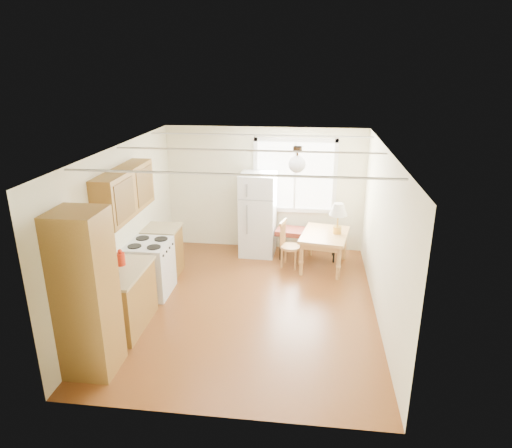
% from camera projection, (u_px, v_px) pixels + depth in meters
% --- Properties ---
extents(room_shell, '(4.60, 5.60, 2.62)m').
position_uv_depth(room_shell, '(248.00, 231.00, 6.92)').
color(room_shell, '#552A11').
rests_on(room_shell, ground).
extents(kitchen_run, '(0.65, 3.40, 2.20)m').
position_uv_depth(kitchen_run, '(126.00, 268.00, 6.66)').
color(kitchen_run, brown).
rests_on(kitchen_run, ground).
extents(window_unit, '(1.64, 0.05, 1.51)m').
position_uv_depth(window_unit, '(295.00, 176.00, 9.07)').
color(window_unit, white).
rests_on(window_unit, room_shell).
extents(pendant_light, '(0.26, 0.26, 0.40)m').
position_uv_depth(pendant_light, '(297.00, 163.00, 6.89)').
color(pendant_light, '#2E2114').
rests_on(pendant_light, room_shell).
extents(refrigerator, '(0.71, 0.72, 1.66)m').
position_uv_depth(refrigerator, '(258.00, 214.00, 9.06)').
color(refrigerator, silver).
rests_on(refrigerator, ground).
extents(bench, '(1.29, 0.64, 0.57)m').
position_uv_depth(bench, '(308.00, 234.00, 8.94)').
color(bench, '#581E14').
rests_on(bench, ground).
extents(dining_table, '(0.98, 1.20, 0.68)m').
position_uv_depth(dining_table, '(324.00, 239.00, 8.50)').
color(dining_table, '#AE7C42').
rests_on(dining_table, ground).
extents(chair, '(0.42, 0.41, 0.88)m').
position_uv_depth(chair, '(287.00, 241.00, 8.57)').
color(chair, '#AE7C42').
rests_on(chair, ground).
extents(table_lamp, '(0.33, 0.33, 0.58)m').
position_uv_depth(table_lamp, '(338.00, 212.00, 8.34)').
color(table_lamp, gold).
rests_on(table_lamp, dining_table).
extents(coffee_maker, '(0.19, 0.23, 0.34)m').
position_uv_depth(coffee_maker, '(109.00, 272.00, 6.09)').
color(coffee_maker, black).
rests_on(coffee_maker, kitchen_run).
extents(kettle, '(0.13, 0.13, 0.25)m').
position_uv_depth(kettle, '(121.00, 259.00, 6.57)').
color(kettle, red).
rests_on(kettle, kitchen_run).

